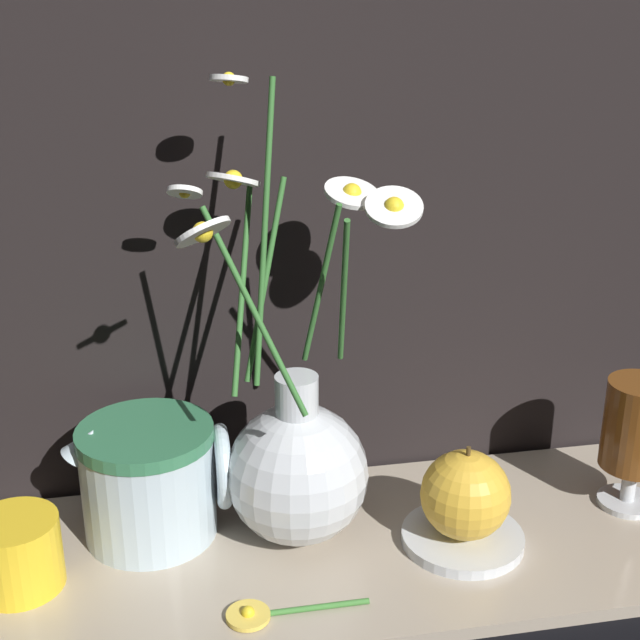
{
  "coord_description": "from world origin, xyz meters",
  "views": [
    {
      "loc": [
        -0.13,
        -0.66,
        0.5
      ],
      "look_at": [
        -0.01,
        0.0,
        0.23
      ],
      "focal_mm": 50.0,
      "sensor_mm": 36.0,
      "label": 1
    }
  ],
  "objects": [
    {
      "name": "shelf",
      "position": [
        0.0,
        0.0,
        0.01
      ],
      "size": [
        0.73,
        0.26,
        0.01
      ],
      "color": "tan",
      "rests_on": "ground_plane"
    },
    {
      "name": "saucer_plate",
      "position": [
        0.12,
        -0.02,
        0.02
      ],
      "size": [
        0.11,
        0.11,
        0.01
      ],
      "color": "silver",
      "rests_on": "shelf"
    },
    {
      "name": "vase_with_flowers",
      "position": [
        -0.02,
        0.02,
        0.09
      ],
      "size": [
        0.21,
        0.17,
        0.41
      ],
      "color": "silver",
      "rests_on": "shelf"
    },
    {
      "name": "yellow_mug",
      "position": [
        -0.27,
        -0.01,
        0.04
      ],
      "size": [
        0.08,
        0.07,
        0.06
      ],
      "color": "yellow",
      "rests_on": "shelf"
    },
    {
      "name": "ceramic_pitcher",
      "position": [
        -0.15,
        0.05,
        0.07
      ],
      "size": [
        0.15,
        0.12,
        0.12
      ],
      "color": "silver",
      "rests_on": "shelf"
    },
    {
      "name": "ground_plane",
      "position": [
        0.0,
        0.0,
        0.0
      ],
      "size": [
        6.0,
        6.0,
        0.0
      ],
      "primitive_type": "plane",
      "color": "black"
    },
    {
      "name": "tea_glass",
      "position": [
        0.3,
        0.01,
        0.09
      ],
      "size": [
        0.06,
        0.06,
        0.13
      ],
      "color": "silver",
      "rests_on": "shelf"
    },
    {
      "name": "loose_daisy",
      "position": [
        -0.07,
        -0.08,
        0.02
      ],
      "size": [
        0.12,
        0.04,
        0.01
      ],
      "color": "#3D7A33",
      "rests_on": "shelf"
    },
    {
      "name": "orange_fruit",
      "position": [
        0.12,
        -0.02,
        0.06
      ],
      "size": [
        0.08,
        0.08,
        0.09
      ],
      "color": "gold",
      "rests_on": "saucer_plate"
    }
  ]
}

